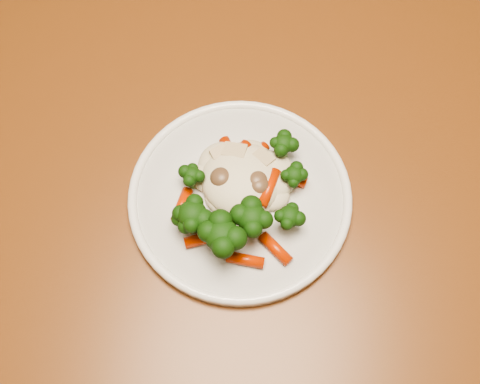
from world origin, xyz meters
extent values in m
plane|color=brown|center=(0.00, 0.00, 0.00)|extent=(3.00, 3.00, 0.00)
cube|color=brown|center=(-0.08, -0.12, 0.73)|extent=(1.44, 1.09, 0.04)
cube|color=brown|center=(-0.60, 0.36, 0.35)|extent=(0.07, 0.07, 0.71)
cylinder|color=white|center=(-0.03, -0.12, 0.76)|extent=(0.24, 0.24, 0.01)
ellipsoid|color=beige|center=(-0.03, -0.11, 0.78)|extent=(0.10, 0.09, 0.04)
ellipsoid|color=black|center=(-0.07, -0.17, 0.78)|extent=(0.05, 0.05, 0.04)
ellipsoid|color=black|center=(-0.04, -0.18, 0.79)|extent=(0.06, 0.06, 0.05)
ellipsoid|color=black|center=(-0.01, -0.16, 0.78)|extent=(0.05, 0.05, 0.04)
ellipsoid|color=black|center=(0.03, -0.15, 0.78)|extent=(0.04, 0.04, 0.03)
ellipsoid|color=black|center=(0.03, -0.10, 0.78)|extent=(0.03, 0.03, 0.03)
ellipsoid|color=black|center=(0.01, -0.07, 0.78)|extent=(0.04, 0.04, 0.03)
ellipsoid|color=black|center=(-0.08, -0.12, 0.78)|extent=(0.03, 0.03, 0.03)
ellipsoid|color=black|center=(-0.07, -0.17, 0.78)|extent=(0.04, 0.04, 0.04)
cylinder|color=red|center=(-0.04, -0.08, 0.77)|extent=(0.03, 0.04, 0.01)
cylinder|color=red|center=(-0.02, -0.08, 0.77)|extent=(0.03, 0.04, 0.01)
cylinder|color=red|center=(0.02, -0.09, 0.77)|extent=(0.05, 0.02, 0.01)
cylinder|color=red|center=(-0.09, -0.14, 0.77)|extent=(0.02, 0.04, 0.01)
cylinder|color=red|center=(-0.05, -0.18, 0.77)|extent=(0.05, 0.03, 0.01)
cylinder|color=red|center=(-0.01, -0.19, 0.77)|extent=(0.04, 0.01, 0.01)
cylinder|color=red|center=(0.02, -0.18, 0.77)|extent=(0.04, 0.03, 0.01)
cylinder|color=red|center=(0.00, -0.12, 0.78)|extent=(0.02, 0.05, 0.01)
cylinder|color=red|center=(-0.04, -0.08, 0.78)|extent=(0.03, 0.04, 0.01)
ellipsoid|color=brown|center=(-0.01, -0.11, 0.78)|extent=(0.02, 0.02, 0.02)
ellipsoid|color=brown|center=(-0.01, -0.12, 0.78)|extent=(0.02, 0.02, 0.02)
ellipsoid|color=brown|center=(-0.05, -0.11, 0.78)|extent=(0.02, 0.02, 0.02)
cube|color=tan|center=(-0.04, -0.08, 0.78)|extent=(0.03, 0.02, 0.01)
cube|color=tan|center=(-0.01, -0.08, 0.78)|extent=(0.03, 0.02, 0.01)
cube|color=tan|center=(-0.06, -0.08, 0.78)|extent=(0.02, 0.02, 0.01)
camera|label=1|loc=(0.01, -0.39, 1.35)|focal=45.00mm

